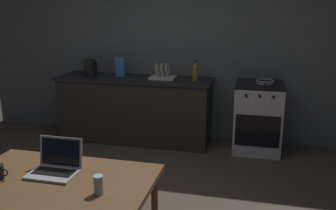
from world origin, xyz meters
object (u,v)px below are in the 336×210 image
(bottle, at_px, (195,71))
(drinking_glass, at_px, (99,185))
(frying_pan, at_px, (265,82))
(dish_rack, at_px, (163,75))
(stove_oven, at_px, (258,117))
(electric_kettle, at_px, (90,67))
(dining_table, at_px, (55,191))
(laptop, at_px, (55,167))
(cereal_box, at_px, (120,67))

(bottle, height_order, drinking_glass, bottle)
(frying_pan, bearing_deg, dish_rack, 178.74)
(drinking_glass, xyz_separation_m, dish_rack, (-0.33, 2.87, 0.15))
(stove_oven, xyz_separation_m, drinking_glass, (-0.95, -2.86, 0.35))
(stove_oven, distance_m, electric_kettle, 2.42)
(stove_oven, distance_m, dining_table, 3.07)
(dining_table, relative_size, frying_pan, 3.13)
(drinking_glass, relative_size, dish_rack, 0.35)
(electric_kettle, height_order, dish_rack, electric_kettle)
(laptop, xyz_separation_m, electric_kettle, (-0.99, 2.66, 0.23))
(electric_kettle, relative_size, dish_rack, 0.70)
(drinking_glass, bearing_deg, frying_pan, 70.33)
(dining_table, height_order, electric_kettle, electric_kettle)
(laptop, distance_m, bottle, 2.68)
(dish_rack, bearing_deg, bottle, -6.34)
(frying_pan, bearing_deg, laptop, -118.34)
(dish_rack, bearing_deg, cereal_box, 178.14)
(stove_oven, distance_m, laptop, 3.01)
(electric_kettle, distance_m, dish_rack, 1.07)
(dish_rack, bearing_deg, laptop, -91.65)
(frying_pan, height_order, cereal_box, cereal_box)
(dining_table, height_order, bottle, bottle)
(electric_kettle, xyz_separation_m, cereal_box, (0.45, 0.02, 0.02))
(cereal_box, bearing_deg, dish_rack, -1.86)
(stove_oven, distance_m, drinking_glass, 3.04)
(electric_kettle, bearing_deg, dish_rack, 0.00)
(laptop, relative_size, electric_kettle, 1.35)
(laptop, height_order, dish_rack, dish_rack)
(laptop, xyz_separation_m, bottle, (0.53, 2.61, 0.25))
(stove_oven, height_order, electric_kettle, electric_kettle)
(dining_table, relative_size, cereal_box, 4.69)
(laptop, height_order, frying_pan, laptop)
(stove_oven, xyz_separation_m, cereal_box, (-1.90, 0.02, 0.59))
(laptop, relative_size, drinking_glass, 2.67)
(dining_table, distance_m, dish_rack, 2.79)
(laptop, relative_size, bottle, 1.20)
(frying_pan, xyz_separation_m, cereal_box, (-1.96, 0.05, 0.11))
(dining_table, height_order, frying_pan, frying_pan)
(electric_kettle, xyz_separation_m, drinking_glass, (1.39, -2.87, -0.22))
(stove_oven, bearing_deg, laptop, -117.09)
(laptop, distance_m, drinking_glass, 0.45)
(electric_kettle, xyz_separation_m, frying_pan, (2.41, -0.03, -0.09))
(stove_oven, relative_size, laptop, 2.85)
(laptop, distance_m, cereal_box, 2.75)
(cereal_box, bearing_deg, frying_pan, -1.45)
(laptop, bearing_deg, drinking_glass, -17.69)
(stove_oven, relative_size, dish_rack, 2.68)
(electric_kettle, height_order, frying_pan, electric_kettle)
(stove_oven, relative_size, drinking_glass, 7.62)
(frying_pan, relative_size, drinking_glass, 3.37)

